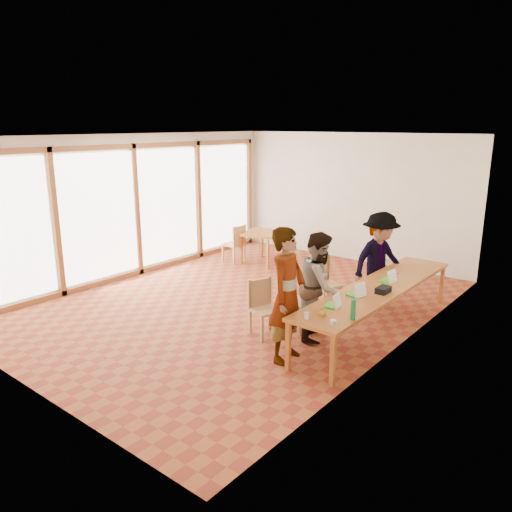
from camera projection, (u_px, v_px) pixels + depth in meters
The scene contains 25 objects.
ground at pixel (242, 303), 9.19m from camera, with size 8.00×8.00×0.00m, color #984C24.
wall_back at pixel (351, 197), 11.81m from camera, with size 6.00×0.10×3.00m, color white.
wall_front at pixel (18, 275), 5.80m from camera, with size 6.00×0.10×3.00m, color white.
wall_right at pixel (404, 249), 6.98m from camera, with size 0.10×8.00×3.00m, color white.
window_wall at pixel (136, 206), 10.60m from camera, with size 0.10×8.00×3.00m, color white.
ceiling at pixel (241, 134), 8.41m from camera, with size 6.00×8.00×0.04m, color white.
communal_table at pixel (379, 289), 7.75m from camera, with size 0.80×4.00×0.75m.
side_table at pixel (265, 235), 11.63m from camera, with size 0.90×0.90×0.75m.
chair_near at pixel (263, 301), 7.71m from camera, with size 0.53×0.53×0.47m.
chair_mid at pixel (291, 293), 7.97m from camera, with size 0.45×0.45×0.51m.
chair_far at pixel (323, 277), 8.85m from camera, with size 0.56×0.56×0.49m.
chair_empty at pixel (379, 255), 10.13m from camera, with size 0.57×0.57×0.52m.
chair_spare at pixel (237, 240), 11.69m from camera, with size 0.44×0.44×0.48m.
person_near at pixel (287, 295), 6.78m from camera, with size 0.69×0.45×1.89m, color gray.
person_mid at pixel (320, 286), 7.53m from camera, with size 0.80×0.63×1.65m, color gray.
person_far at pixel (379, 261), 8.77m from camera, with size 1.12×0.64×1.73m, color gray.
laptop_near at pixel (334, 303), 6.87m from camera, with size 0.23×0.25×0.19m.
laptop_mid at pixel (358, 292), 7.30m from camera, with size 0.26×0.28×0.20m.
laptop_far at pixel (390, 279), 7.95m from camera, with size 0.23×0.26×0.20m.
yellow_mug at pixel (323, 312), 6.57m from camera, with size 0.11×0.11×0.09m, color gold.
green_bottle at pixel (353, 309), 6.40m from camera, with size 0.07×0.07×0.28m, color #137A3C.
clear_glass at pixel (307, 316), 6.45m from camera, with size 0.07×0.07×0.09m, color silver.
condiment_cup at pixel (333, 322), 6.28m from camera, with size 0.08×0.08×0.06m, color white.
pink_phone at pixel (397, 273), 8.43m from camera, with size 0.05×0.10×0.01m, color #F34E71.
black_pouch at pixel (383, 290), 7.45m from camera, with size 0.16×0.26×0.09m, color black.
Camera 1 is at (5.64, -6.58, 3.21)m, focal length 35.00 mm.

